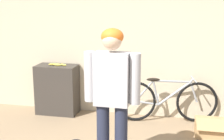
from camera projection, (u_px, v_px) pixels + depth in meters
name	position (u px, v px, depth m)	size (l,w,h in m)	color
wall_back	(127.00, 42.00, 5.40)	(8.00, 0.07, 2.60)	beige
side_shelf	(57.00, 89.00, 5.60)	(0.72, 0.40, 0.88)	#38332D
person	(112.00, 89.00, 3.60)	(0.66, 0.25, 1.71)	#23283D
bicycle	(166.00, 100.00, 5.22)	(1.70, 0.47, 0.76)	black
banana	(57.00, 65.00, 5.48)	(0.35, 0.09, 0.04)	#EAD64C
cardboard_box	(212.00, 128.00, 4.72)	(0.50, 0.41, 0.31)	tan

